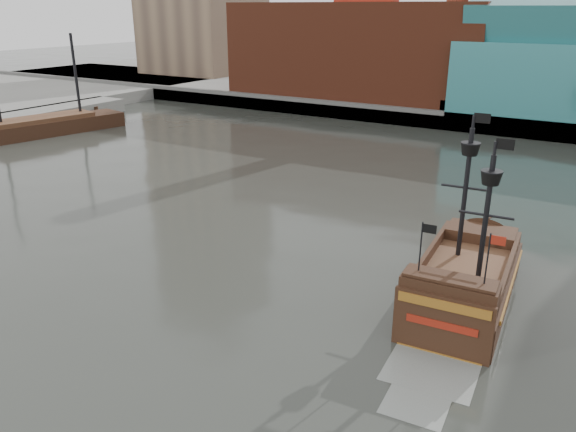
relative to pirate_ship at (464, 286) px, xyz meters
The scene contains 6 objects.
ground 17.46m from the pirate_ship, 126.78° to the right, with size 400.00×400.00×0.00m, color #2A2C27.
promenade_far 78.74m from the pirate_ship, 97.62° to the left, with size 220.00×60.00×2.00m, color slate.
seawall 49.65m from the pirate_ship, 102.13° to the left, with size 220.00×1.00×2.60m, color #4C4C49.
pier 70.29m from the pirate_ship, 166.81° to the left, with size 6.00×40.00×2.00m, color slate.
pirate_ship is the anchor object (origin of this frame).
docked_vessel 63.33m from the pirate_ship, 164.23° to the left, with size 9.47×22.22×14.74m.
Camera 1 is at (16.71, -16.31, 16.33)m, focal length 35.00 mm.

